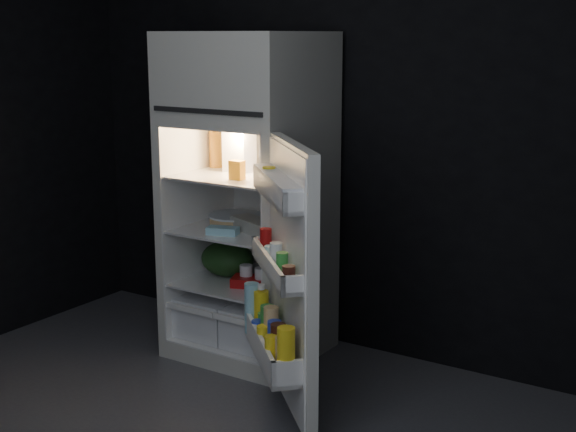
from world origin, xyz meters
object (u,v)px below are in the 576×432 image
Objects in this scene: fridge_door at (285,284)px; milk_jug at (239,150)px; egg_carton at (255,226)px; yogurt_tray at (255,282)px; refrigerator at (251,185)px.

milk_jug is (-0.72, 0.64, 0.47)m from fridge_door.
egg_carton is 1.29× the size of yogurt_tray.
fridge_door reaches higher than milk_jug.
egg_carton is 0.31m from yogurt_tray.
refrigerator reaches higher than milk_jug.
egg_carton reaches higher than yogurt_tray.
fridge_door is 3.78× the size of egg_carton.
fridge_door reaches higher than egg_carton.
fridge_door is at bearing -65.97° from yogurt_tray.
fridge_door is 0.77m from egg_carton.
refrigerator is at bearing 111.01° from yogurt_tray.
refrigerator is 7.42× the size of milk_jug.
yogurt_tray is (0.01, -0.01, -0.31)m from egg_carton.
yogurt_tray is at bearing -37.03° from milk_jug.
fridge_door is at bearing -22.62° from egg_carton.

